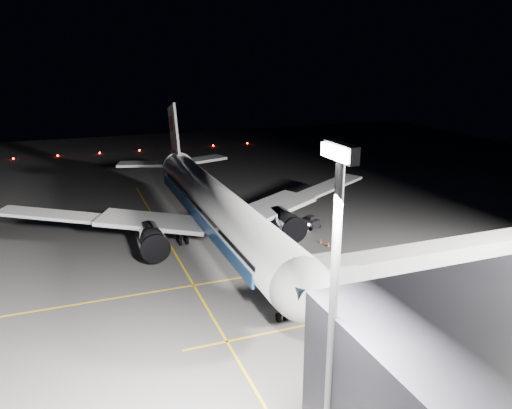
{
  "coord_description": "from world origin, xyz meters",
  "views": [
    {
      "loc": [
        59.19,
        -17.4,
        24.53
      ],
      "look_at": [
        2.19,
        4.34,
        6.0
      ],
      "focal_mm": 35.0,
      "sensor_mm": 36.0,
      "label": 1
    }
  ],
  "objects_px": {
    "floodlight_mast_south": "(333,311)",
    "safety_cone_c": "(230,223)",
    "jet_bridge": "(449,256)",
    "safety_cone_b": "(328,244)",
    "baggage_tug": "(310,222)",
    "safety_cone_a": "(320,241)",
    "airliner": "(216,207)"
  },
  "relations": [
    {
      "from": "jet_bridge",
      "to": "safety_cone_b",
      "type": "xyz_separation_m",
      "value": [
        -16.98,
        -4.54,
        -4.26
      ]
    },
    {
      "from": "safety_cone_b",
      "to": "safety_cone_c",
      "type": "bearing_deg",
      "value": -143.43
    },
    {
      "from": "baggage_tug",
      "to": "safety_cone_c",
      "type": "height_order",
      "value": "baggage_tug"
    },
    {
      "from": "floodlight_mast_south",
      "to": "safety_cone_b",
      "type": "relative_size",
      "value": 32.33
    },
    {
      "from": "baggage_tug",
      "to": "safety_cone_c",
      "type": "xyz_separation_m",
      "value": [
        -5.33,
        -10.61,
        -0.54
      ]
    },
    {
      "from": "safety_cone_a",
      "to": "safety_cone_b",
      "type": "height_order",
      "value": "safety_cone_b"
    },
    {
      "from": "airliner",
      "to": "baggage_tug",
      "type": "distance_m",
      "value": 15.3
    },
    {
      "from": "safety_cone_a",
      "to": "baggage_tug",
      "type": "bearing_deg",
      "value": 166.51
    },
    {
      "from": "airliner",
      "to": "jet_bridge",
      "type": "bearing_deg",
      "value": 38.04
    },
    {
      "from": "jet_bridge",
      "to": "baggage_tug",
      "type": "relative_size",
      "value": 11.3
    },
    {
      "from": "safety_cone_a",
      "to": "floodlight_mast_south",
      "type": "bearing_deg",
      "value": -27.72
    },
    {
      "from": "airliner",
      "to": "baggage_tug",
      "type": "height_order",
      "value": "airliner"
    },
    {
      "from": "airliner",
      "to": "safety_cone_b",
      "type": "xyz_separation_m",
      "value": [
        6.1,
        13.51,
        -4.84
      ]
    },
    {
      "from": "safety_cone_c",
      "to": "jet_bridge",
      "type": "bearing_deg",
      "value": 25.25
    },
    {
      "from": "floodlight_mast_south",
      "to": "safety_cone_a",
      "type": "bearing_deg",
      "value": 152.28
    },
    {
      "from": "floodlight_mast_south",
      "to": "safety_cone_b",
      "type": "distance_m",
      "value": 41.83
    },
    {
      "from": "safety_cone_a",
      "to": "safety_cone_c",
      "type": "xyz_separation_m",
      "value": [
        -11.28,
        -9.18,
        0.04
      ]
    },
    {
      "from": "jet_bridge",
      "to": "safety_cone_a",
      "type": "xyz_separation_m",
      "value": [
        -18.52,
        -4.88,
        -4.33
      ]
    },
    {
      "from": "safety_cone_b",
      "to": "safety_cone_a",
      "type": "bearing_deg",
      "value": -167.77
    },
    {
      "from": "jet_bridge",
      "to": "safety_cone_c",
      "type": "distance_m",
      "value": 33.23
    },
    {
      "from": "floodlight_mast_south",
      "to": "safety_cone_b",
      "type": "bearing_deg",
      "value": 150.83
    },
    {
      "from": "baggage_tug",
      "to": "safety_cone_c",
      "type": "distance_m",
      "value": 11.88
    },
    {
      "from": "baggage_tug",
      "to": "safety_cone_b",
      "type": "xyz_separation_m",
      "value": [
        7.49,
        -1.09,
        -0.52
      ]
    },
    {
      "from": "floodlight_mast_south",
      "to": "safety_cone_c",
      "type": "distance_m",
      "value": 50.31
    },
    {
      "from": "baggage_tug",
      "to": "safety_cone_a",
      "type": "relative_size",
      "value": 5.94
    },
    {
      "from": "airliner",
      "to": "jet_bridge",
      "type": "height_order",
      "value": "airliner"
    },
    {
      "from": "safety_cone_a",
      "to": "safety_cone_c",
      "type": "relative_size",
      "value": 0.85
    },
    {
      "from": "jet_bridge",
      "to": "floodlight_mast_south",
      "type": "distance_m",
      "value": 31.05
    },
    {
      "from": "floodlight_mast_south",
      "to": "safety_cone_b",
      "type": "xyz_separation_m",
      "value": [
        -34.98,
        19.53,
        -12.05
      ]
    },
    {
      "from": "safety_cone_b",
      "to": "airliner",
      "type": "bearing_deg",
      "value": -114.29
    },
    {
      "from": "floodlight_mast_south",
      "to": "safety_cone_a",
      "type": "distance_m",
      "value": 43.0
    },
    {
      "from": "baggage_tug",
      "to": "safety_cone_b",
      "type": "bearing_deg",
      "value": -29.46
    }
  ]
}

